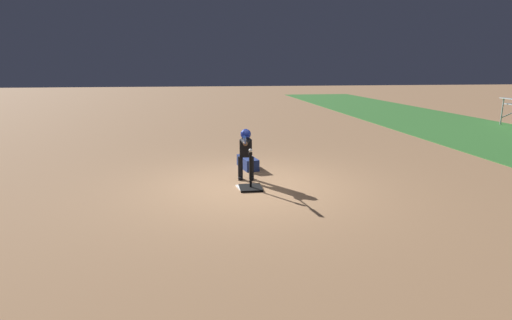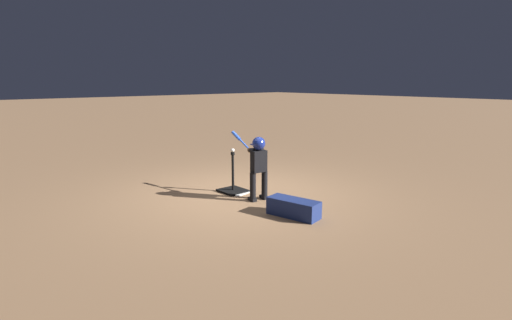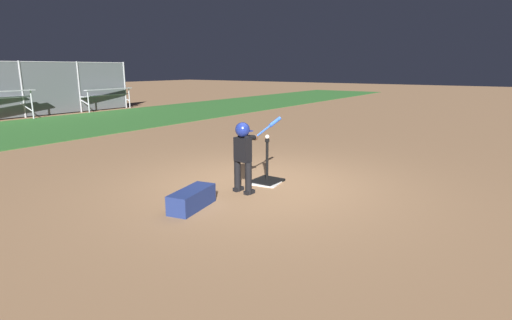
% 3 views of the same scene
% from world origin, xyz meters
% --- Properties ---
extents(ground_plane, '(90.00, 90.00, 0.00)m').
position_xyz_m(ground_plane, '(0.00, 0.00, 0.00)').
color(ground_plane, '#99704C').
extents(grass_outfield_strip, '(56.00, 5.92, 0.02)m').
position_xyz_m(grass_outfield_strip, '(0.00, 9.71, 0.01)').
color(grass_outfield_strip, '#33702D').
rests_on(grass_outfield_strip, ground_plane).
extents(home_plate, '(0.51, 0.51, 0.02)m').
position_xyz_m(home_plate, '(0.11, -0.05, 0.01)').
color(home_plate, white).
rests_on(home_plate, ground_plane).
extents(batting_tee, '(0.51, 0.46, 0.78)m').
position_xyz_m(batting_tee, '(0.19, -0.01, 0.09)').
color(batting_tee, black).
rests_on(batting_tee, ground_plane).
extents(batter_child, '(1.04, 0.37, 1.16)m').
position_xyz_m(batter_child, '(-0.51, -0.03, 0.73)').
color(batter_child, black).
rests_on(batter_child, ground_plane).
extents(baseball, '(0.07, 0.07, 0.07)m').
position_xyz_m(baseball, '(0.19, -0.01, 0.82)').
color(baseball, white).
rests_on(baseball, batting_tee).
extents(bleachers_left_center, '(2.90, 2.22, 1.04)m').
position_xyz_m(bleachers_left_center, '(6.17, 13.68, 0.51)').
color(bleachers_left_center, '#ADAFB7').
rests_on(bleachers_left_center, ground_plane).
extents(equipment_bag, '(0.89, 0.48, 0.28)m').
position_xyz_m(equipment_bag, '(-1.56, 0.14, 0.14)').
color(equipment_bag, navy).
rests_on(equipment_bag, ground_plane).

